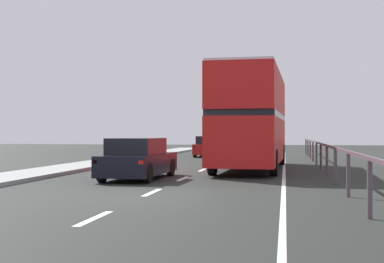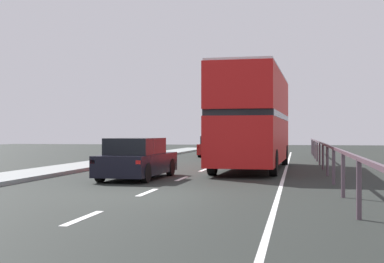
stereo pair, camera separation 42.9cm
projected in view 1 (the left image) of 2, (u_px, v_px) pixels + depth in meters
ground_plane at (148, 196)px, 14.22m from camera, size 73.89×120.00×0.10m
lane_paint_markings at (254, 172)px, 22.10m from camera, size 3.65×46.00×0.01m
bridge_side_railing at (324, 149)px, 22.23m from camera, size 0.10×42.00×1.18m
double_decker_bus_red at (252, 118)px, 24.02m from camera, size 2.89×10.38×4.28m
hatchback_car_near at (138, 159)px, 19.03m from camera, size 1.88×4.51×1.43m
sedan_car_ahead at (210, 147)px, 37.17m from camera, size 1.88×4.38×1.39m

